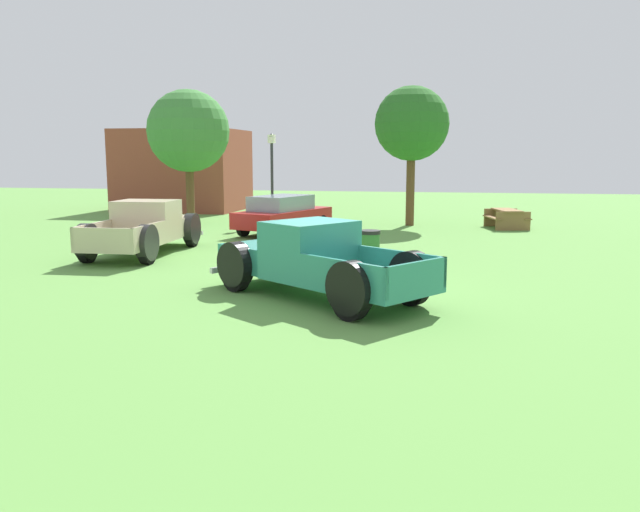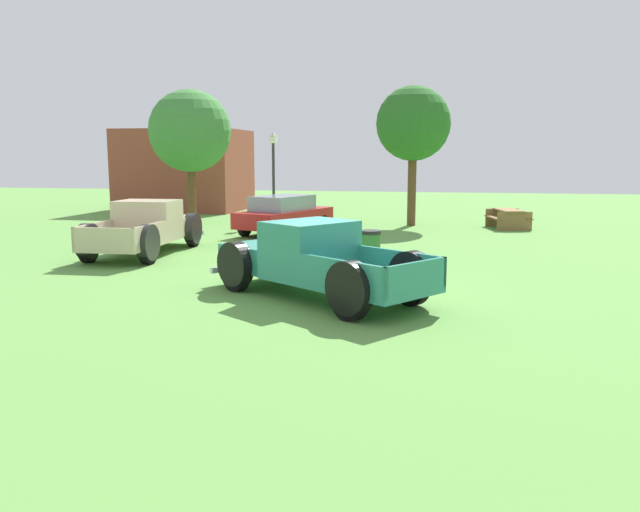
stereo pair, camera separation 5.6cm
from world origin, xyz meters
TOP-DOWN VIEW (x-y plane):
  - ground_plane at (0.00, 0.00)m, footprint 80.00×80.00m
  - pickup_truck_foreground at (-0.36, -0.34)m, footprint 5.35×4.57m
  - pickup_truck_behind_left at (-6.50, 4.79)m, footprint 2.25×5.37m
  - sedan_distant_a at (-3.61, 10.28)m, footprint 3.16×4.74m
  - lamp_post_near at (-4.86, 13.38)m, footprint 0.36×0.36m
  - picnic_table at (5.00, 13.86)m, footprint 1.86×2.09m
  - trash_can at (0.48, 3.85)m, footprint 0.59×0.59m
  - oak_tree_east at (1.01, 14.19)m, footprint 3.13×3.13m
  - oak_tree_west at (-8.66, 13.49)m, footprint 3.59×3.59m
  - brick_pavilion at (-11.71, 20.03)m, footprint 6.39×5.08m

SIDE VIEW (x-z plane):
  - ground_plane at x=0.00m, z-range 0.00..0.00m
  - trash_can at x=0.48m, z-range 0.00..0.95m
  - picnic_table at x=5.00m, z-range 0.10..0.88m
  - pickup_truck_foreground at x=-0.36m, z-range -0.04..1.57m
  - sedan_distant_a at x=-3.61m, z-range 0.04..1.50m
  - pickup_truck_behind_left at x=-6.50m, z-range -0.04..1.58m
  - lamp_post_near at x=-4.86m, z-range 0.10..4.02m
  - brick_pavilion at x=-11.71m, z-range 0.00..4.35m
  - oak_tree_west at x=-8.66m, z-range 1.10..6.94m
  - oak_tree_east at x=1.01m, z-range 1.33..7.20m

